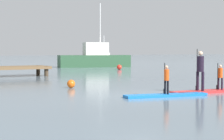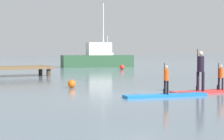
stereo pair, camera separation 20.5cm
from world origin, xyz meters
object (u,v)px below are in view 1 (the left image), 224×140
paddleboard_near (166,95)px  paddleboard_far (206,91)px  paddler_child_front (220,76)px  mooring_buoy_near (119,67)px  paddler_adult (200,68)px  paddler_child_solo (166,78)px  motor_boat_small_navy (102,59)px  mooring_buoy_far (71,84)px  fishing_boat_green_midground (95,58)px

paddleboard_near → paddleboard_far: size_ratio=1.04×
paddler_child_front → mooring_buoy_near: 19.63m
paddleboard_far → mooring_buoy_near: mooring_buoy_near is taller
paddleboard_near → paddler_child_front: (3.03, 0.24, 0.63)m
paddleboard_far → paddler_adult: bearing=174.6°
paddler_child_solo → paddler_adult: size_ratio=0.69×
paddler_child_solo → paddler_child_front: 3.03m
paddleboard_far → paddler_adult: 1.02m
paddler_child_solo → paddler_child_front: paddler_child_solo is taller
paddler_adult → motor_boat_small_navy: motor_boat_small_navy is taller
paddler_child_solo → mooring_buoy_far: size_ratio=3.07×
paddleboard_far → mooring_buoy_near: 19.84m
paddleboard_near → paddleboard_far: same height
paddleboard_near → motor_boat_small_navy: (17.62, 37.49, 0.48)m
paddleboard_far → paddler_child_front: size_ratio=2.90×
paddler_child_front → motor_boat_small_navy: bearing=68.6°
paddler_child_solo → paddleboard_far: paddler_child_solo is taller
paddleboard_near → mooring_buoy_near: size_ratio=7.44×
mooring_buoy_near → mooring_buoy_far: size_ratio=1.19×
paddler_adult → fishing_boat_green_midground: size_ratio=0.22×
fishing_boat_green_midground → paddleboard_far: bearing=-107.2°
paddleboard_far → motor_boat_small_navy: bearing=67.6°
paddler_child_front → motor_boat_small_navy: 40.00m
paddleboard_near → mooring_buoy_near: (9.29, 18.84, 0.18)m
paddler_child_solo → paddleboard_near: bearing=-121.0°
paddleboard_near → mooring_buoy_far: bearing=108.5°
paddler_child_solo → paddler_adult: (1.96, 0.30, 0.33)m
paddler_child_solo → paddler_child_front: size_ratio=1.06×
fishing_boat_green_midground → motor_boat_small_navy: size_ratio=1.42×
motor_boat_small_navy → mooring_buoy_far: bearing=-120.7°
paddleboard_far → fishing_boat_green_midground: 25.74m
paddler_child_front → mooring_buoy_near: bearing=71.4°
paddler_child_solo → motor_boat_small_navy: size_ratio=0.22×
paddleboard_far → paddler_child_front: 0.99m
paddler_child_solo → mooring_buoy_far: (-1.69, 5.00, -0.51)m
paddleboard_far → mooring_buoy_far: (-3.95, 4.73, 0.14)m
paddler_child_front → mooring_buoy_near: (6.26, 18.60, -0.46)m
paddler_child_solo → fishing_boat_green_midground: fishing_boat_green_midground is taller
paddler_child_solo → mooring_buoy_far: paddler_child_solo is taller
paddleboard_far → paddler_adult: (-0.30, 0.03, 0.98)m
fishing_boat_green_midground → paddleboard_near: bearing=-111.7°
paddler_adult → mooring_buoy_far: size_ratio=4.47×
fishing_boat_green_midground → paddler_child_front: bearing=-105.6°
paddleboard_near → paddler_child_front: 3.10m
paddler_adult → mooring_buoy_far: paddler_adult is taller
paddler_child_solo → mooring_buoy_near: paddler_child_solo is taller
motor_boat_small_navy → mooring_buoy_near: 20.43m
paddler_adult → mooring_buoy_near: size_ratio=3.77×
paddler_child_front → mooring_buoy_far: (-4.71, 4.77, -0.49)m
mooring_buoy_near → mooring_buoy_far: (-10.97, -13.83, -0.04)m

